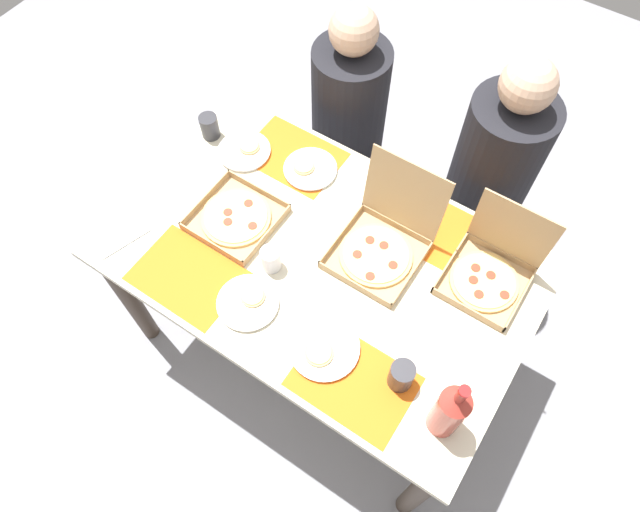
# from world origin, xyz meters

# --- Properties ---
(ground_plane) EXTENTS (6.00, 6.00, 0.00)m
(ground_plane) POSITION_xyz_m (0.00, 0.00, 0.00)
(ground_plane) COLOR gray
(dining_table) EXTENTS (1.46, 0.92, 0.77)m
(dining_table) POSITION_xyz_m (0.00, 0.00, 0.65)
(dining_table) COLOR #3F3328
(dining_table) RESTS_ON ground_plane
(placemat_near_left) EXTENTS (0.36, 0.26, 0.00)m
(placemat_near_left) POSITION_xyz_m (-0.33, -0.31, 0.77)
(placemat_near_left) COLOR orange
(placemat_near_left) RESTS_ON dining_table
(placemat_near_right) EXTENTS (0.36, 0.26, 0.00)m
(placemat_near_right) POSITION_xyz_m (0.33, -0.31, 0.77)
(placemat_near_right) COLOR orange
(placemat_near_right) RESTS_ON dining_table
(placemat_far_left) EXTENTS (0.36, 0.26, 0.00)m
(placemat_far_left) POSITION_xyz_m (-0.33, 0.31, 0.77)
(placemat_far_left) COLOR orange
(placemat_far_left) RESTS_ON dining_table
(placemat_far_right) EXTENTS (0.36, 0.26, 0.00)m
(placemat_far_right) POSITION_xyz_m (0.33, 0.31, 0.77)
(placemat_far_right) COLOR orange
(placemat_far_right) RESTS_ON dining_table
(pizza_box_edge_far) EXTENTS (0.28, 0.28, 0.04)m
(pizza_box_edge_far) POSITION_xyz_m (-0.33, -0.04, 0.78)
(pizza_box_edge_far) COLOR tan
(pizza_box_edge_far) RESTS_ON dining_table
(pizza_box_corner_left) EXTENTS (0.29, 0.32, 0.32)m
(pizza_box_corner_left) POSITION_xyz_m (0.16, 0.14, 0.82)
(pizza_box_corner_left) COLOR tan
(pizza_box_corner_left) RESTS_ON dining_table
(pizza_box_corner_right) EXTENTS (0.26, 0.26, 0.30)m
(pizza_box_corner_right) POSITION_xyz_m (0.51, 0.24, 0.81)
(pizza_box_corner_right) COLOR tan
(pizza_box_corner_right) RESTS_ON dining_table
(plate_far_left) EXTENTS (0.20, 0.20, 0.03)m
(plate_far_left) POSITION_xyz_m (-0.49, 0.22, 0.78)
(plate_far_left) COLOR white
(plate_far_left) RESTS_ON dining_table
(plate_near_right) EXTENTS (0.20, 0.20, 0.03)m
(plate_near_right) POSITION_xyz_m (-0.10, -0.28, 0.78)
(plate_near_right) COLOR white
(plate_near_right) RESTS_ON dining_table
(plate_middle) EXTENTS (0.20, 0.20, 0.03)m
(plate_middle) POSITION_xyz_m (-0.24, 0.29, 0.78)
(plate_middle) COLOR white
(plate_middle) RESTS_ON dining_table
(plate_near_left) EXTENTS (0.22, 0.22, 0.03)m
(plate_near_left) POSITION_xyz_m (0.20, -0.28, 0.78)
(plate_near_left) COLOR white
(plate_near_left) RESTS_ON dining_table
(soda_bottle) EXTENTS (0.09, 0.09, 0.32)m
(soda_bottle) POSITION_xyz_m (0.61, -0.27, 0.90)
(soda_bottle) COLOR #B2382D
(soda_bottle) RESTS_ON dining_table
(cup_dark) EXTENTS (0.07, 0.07, 0.09)m
(cup_dark) POSITION_xyz_m (-0.12, -0.12, 0.81)
(cup_dark) COLOR silver
(cup_dark) RESTS_ON dining_table
(cup_clear_right) EXTENTS (0.08, 0.08, 0.11)m
(cup_clear_right) POSITION_xyz_m (0.44, -0.23, 0.82)
(cup_clear_right) COLOR #333338
(cup_clear_right) RESTS_ON dining_table
(cup_clear_left) EXTENTS (0.07, 0.07, 0.10)m
(cup_clear_left) POSITION_xyz_m (-0.66, 0.22, 0.81)
(cup_clear_left) COLOR #333338
(cup_clear_left) RESTS_ON dining_table
(fork_by_far_left) EXTENTS (0.07, 0.19, 0.00)m
(fork_by_far_left) POSITION_xyz_m (-0.59, -0.33, 0.77)
(fork_by_far_left) COLOR #B7B7BC
(fork_by_far_left) RESTS_ON dining_table
(diner_left_seat) EXTENTS (0.32, 0.32, 1.16)m
(diner_left_seat) POSITION_xyz_m (-0.33, 0.72, 0.52)
(diner_left_seat) COLOR black
(diner_left_seat) RESTS_ON ground_plane
(diner_right_seat) EXTENTS (0.32, 0.32, 1.24)m
(diner_right_seat) POSITION_xyz_m (0.33, 0.72, 0.56)
(diner_right_seat) COLOR black
(diner_right_seat) RESTS_ON ground_plane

